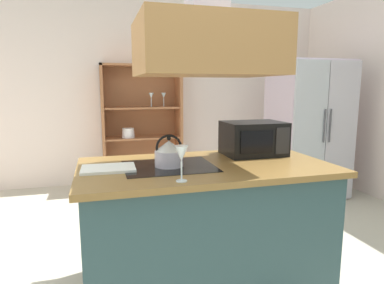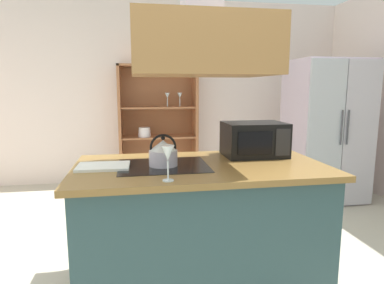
{
  "view_description": "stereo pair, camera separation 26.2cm",
  "coord_description": "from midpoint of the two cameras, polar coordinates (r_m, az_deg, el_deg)",
  "views": [
    {
      "loc": [
        -0.5,
        -2.11,
        1.43
      ],
      "look_at": [
        0.19,
        0.39,
        1.0
      ],
      "focal_mm": 31.24,
      "sensor_mm": 36.0,
      "label": 1
    },
    {
      "loc": [
        -0.25,
        -2.16,
        1.43
      ],
      "look_at": [
        0.19,
        0.39,
        1.0
      ],
      "focal_mm": 31.24,
      "sensor_mm": 36.0,
      "label": 2
    }
  ],
  "objects": [
    {
      "name": "wine_glass_on_counter",
      "position": [
        1.87,
        -0.15,
        -2.24
      ],
      "size": [
        0.08,
        0.08,
        0.21
      ],
      "color": "silver",
      "rests_on": "kitchen_island"
    },
    {
      "name": "kettle",
      "position": [
        2.24,
        -1.62,
        -1.87
      ],
      "size": [
        0.19,
        0.19,
        0.22
      ],
      "color": "#B9B3C6",
      "rests_on": "kitchen_island"
    },
    {
      "name": "range_hood",
      "position": [
        2.28,
        5.07,
        18.38
      ],
      "size": [
        0.9,
        0.7,
        1.2
      ],
      "color": "#9C6E3D"
    },
    {
      "name": "cutting_board",
      "position": [
        2.25,
        -11.71,
        -4.14
      ],
      "size": [
        0.35,
        0.25,
        0.02
      ],
      "primitive_type": "cube",
      "rotation": [
        0.0,
        0.0,
        -0.03
      ],
      "color": "white",
      "rests_on": "kitchen_island"
    },
    {
      "name": "wall_back",
      "position": [
        5.15,
        -5.69,
        8.47
      ],
      "size": [
        6.0,
        0.12,
        2.7
      ],
      "primitive_type": "cube",
      "color": "silver",
      "rests_on": "ground"
    },
    {
      "name": "refrigerator",
      "position": [
        4.59,
        23.37,
        1.77
      ],
      "size": [
        0.9,
        0.77,
        1.76
      ],
      "color": "#C1B0C3",
      "rests_on": "ground"
    },
    {
      "name": "kitchen_island",
      "position": [
        2.45,
        4.6,
        -14.09
      ],
      "size": [
        1.72,
        0.93,
        0.9
      ],
      "color": "#2A4547",
      "rests_on": "ground"
    },
    {
      "name": "dish_cabinet",
      "position": [
        4.98,
        -4.36,
        1.73
      ],
      "size": [
        1.14,
        0.4,
        1.74
      ],
      "color": "#9F613B",
      "rests_on": "ground"
    },
    {
      "name": "microwave",
      "position": [
        2.64,
        13.39,
        0.43
      ],
      "size": [
        0.46,
        0.35,
        0.26
      ],
      "color": "black",
      "rests_on": "kitchen_island"
    }
  ]
}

